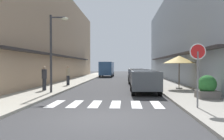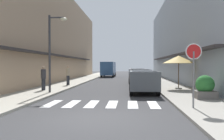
{
  "view_description": "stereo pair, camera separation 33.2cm",
  "coord_description": "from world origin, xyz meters",
  "px_view_note": "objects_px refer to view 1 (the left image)",
  "views": [
    {
      "loc": [
        0.92,
        -8.16,
        1.82
      ],
      "look_at": [
        -0.26,
        13.37,
        1.4
      ],
      "focal_mm": 38.81,
      "sensor_mm": 36.0,
      "label": 1
    },
    {
      "loc": [
        1.25,
        -8.14,
        1.82
      ],
      "look_at": [
        -0.26,
        13.37,
        1.4
      ],
      "focal_mm": 38.81,
      "sensor_mm": 36.0,
      "label": 2
    }
  ],
  "objects_px": {
    "street_lamp": "(54,45)",
    "planter_corner": "(207,88)",
    "round_street_sign": "(198,59)",
    "parked_car_mid": "(139,75)",
    "parked_car_near": "(145,79)",
    "parked_car_far": "(136,73)",
    "pedestrian_walking_far": "(68,75)",
    "delivery_van": "(107,68)",
    "cafe_umbrella": "(179,60)",
    "pedestrian_walking_near": "(44,78)"
  },
  "relations": [
    {
      "from": "round_street_sign",
      "to": "pedestrian_walking_near",
      "type": "relative_size",
      "value": 1.57
    },
    {
      "from": "cafe_umbrella",
      "to": "pedestrian_walking_near",
      "type": "xyz_separation_m",
      "value": [
        -9.44,
        -1.73,
        -1.26
      ]
    },
    {
      "from": "parked_car_far",
      "to": "cafe_umbrella",
      "type": "bearing_deg",
      "value": -74.88
    },
    {
      "from": "delivery_van",
      "to": "round_street_sign",
      "type": "relative_size",
      "value": 2.11
    },
    {
      "from": "street_lamp",
      "to": "cafe_umbrella",
      "type": "xyz_separation_m",
      "value": [
        8.39,
        2.94,
        -0.88
      ]
    },
    {
      "from": "round_street_sign",
      "to": "street_lamp",
      "type": "bearing_deg",
      "value": 145.25
    },
    {
      "from": "planter_corner",
      "to": "pedestrian_walking_far",
      "type": "height_order",
      "value": "pedestrian_walking_far"
    },
    {
      "from": "parked_car_mid",
      "to": "parked_car_far",
      "type": "distance_m",
      "value": 5.82
    },
    {
      "from": "parked_car_far",
      "to": "round_street_sign",
      "type": "relative_size",
      "value": 1.64
    },
    {
      "from": "parked_car_mid",
      "to": "cafe_umbrella",
      "type": "xyz_separation_m",
      "value": [
        2.67,
        -4.06,
        1.32
      ]
    },
    {
      "from": "parked_car_near",
      "to": "parked_car_mid",
      "type": "height_order",
      "value": "same"
    },
    {
      "from": "parked_car_near",
      "to": "parked_car_mid",
      "type": "relative_size",
      "value": 0.97
    },
    {
      "from": "parked_car_near",
      "to": "parked_car_far",
      "type": "height_order",
      "value": "same"
    },
    {
      "from": "street_lamp",
      "to": "planter_corner",
      "type": "relative_size",
      "value": 4.06
    },
    {
      "from": "parked_car_mid",
      "to": "pedestrian_walking_far",
      "type": "xyz_separation_m",
      "value": [
        -6.18,
        -1.42,
        0.08
      ]
    },
    {
      "from": "round_street_sign",
      "to": "parked_car_mid",
      "type": "bearing_deg",
      "value": 97.7
    },
    {
      "from": "pedestrian_walking_near",
      "to": "planter_corner",
      "type": "bearing_deg",
      "value": 18.71
    },
    {
      "from": "parked_car_near",
      "to": "round_street_sign",
      "type": "xyz_separation_m",
      "value": [
        1.64,
        -5.98,
        1.17
      ]
    },
    {
      "from": "delivery_van",
      "to": "pedestrian_walking_far",
      "type": "height_order",
      "value": "delivery_van"
    },
    {
      "from": "parked_car_near",
      "to": "parked_car_mid",
      "type": "distance_m",
      "value": 6.12
    },
    {
      "from": "round_street_sign",
      "to": "cafe_umbrella",
      "type": "height_order",
      "value": "round_street_sign"
    },
    {
      "from": "parked_car_far",
      "to": "delivery_van",
      "type": "xyz_separation_m",
      "value": [
        -4.21,
        10.64,
        0.48
      ]
    },
    {
      "from": "delivery_van",
      "to": "planter_corner",
      "type": "xyz_separation_m",
      "value": [
        7.18,
        -25.7,
        -0.74
      ]
    },
    {
      "from": "parked_car_mid",
      "to": "delivery_van",
      "type": "relative_size",
      "value": 0.82
    },
    {
      "from": "round_street_sign",
      "to": "cafe_umbrella",
      "type": "xyz_separation_m",
      "value": [
        1.03,
        8.04,
        0.15
      ]
    },
    {
      "from": "parked_car_far",
      "to": "pedestrian_walking_near",
      "type": "relative_size",
      "value": 2.57
    },
    {
      "from": "pedestrian_walking_near",
      "to": "delivery_van",
      "type": "bearing_deg",
      "value": 121.66
    },
    {
      "from": "parked_car_far",
      "to": "cafe_umbrella",
      "type": "distance_m",
      "value": 10.32
    },
    {
      "from": "cafe_umbrella",
      "to": "planter_corner",
      "type": "distance_m",
      "value": 5.42
    },
    {
      "from": "parked_car_mid",
      "to": "planter_corner",
      "type": "relative_size",
      "value": 3.73
    },
    {
      "from": "planter_corner",
      "to": "pedestrian_walking_far",
      "type": "xyz_separation_m",
      "value": [
        -9.14,
        7.82,
        0.33
      ]
    },
    {
      "from": "parked_car_far",
      "to": "pedestrian_walking_near",
      "type": "bearing_deg",
      "value": -120.24
    },
    {
      "from": "parked_car_near",
      "to": "planter_corner",
      "type": "bearing_deg",
      "value": -46.42
    },
    {
      "from": "pedestrian_walking_near",
      "to": "pedestrian_walking_far",
      "type": "distance_m",
      "value": 4.41
    },
    {
      "from": "planter_corner",
      "to": "pedestrian_walking_far",
      "type": "bearing_deg",
      "value": 139.48
    },
    {
      "from": "delivery_van",
      "to": "cafe_umbrella",
      "type": "xyz_separation_m",
      "value": [
        6.88,
        -20.52,
        0.83
      ]
    },
    {
      "from": "parked_car_mid",
      "to": "planter_corner",
      "type": "xyz_separation_m",
      "value": [
        2.97,
        -9.24,
        -0.25
      ]
    },
    {
      "from": "pedestrian_walking_far",
      "to": "round_street_sign",
      "type": "bearing_deg",
      "value": 170.61
    },
    {
      "from": "street_lamp",
      "to": "cafe_umbrella",
      "type": "distance_m",
      "value": 8.93
    },
    {
      "from": "street_lamp",
      "to": "pedestrian_walking_far",
      "type": "bearing_deg",
      "value": 94.71
    },
    {
      "from": "parked_car_near",
      "to": "round_street_sign",
      "type": "bearing_deg",
      "value": -74.69
    },
    {
      "from": "round_street_sign",
      "to": "pedestrian_walking_far",
      "type": "xyz_separation_m",
      "value": [
        -7.82,
        10.68,
        -1.09
      ]
    },
    {
      "from": "parked_car_far",
      "to": "pedestrian_walking_far",
      "type": "distance_m",
      "value": 9.52
    },
    {
      "from": "parked_car_far",
      "to": "cafe_umbrella",
      "type": "height_order",
      "value": "cafe_umbrella"
    },
    {
      "from": "cafe_umbrella",
      "to": "pedestrian_walking_far",
      "type": "relative_size",
      "value": 1.43
    },
    {
      "from": "round_street_sign",
      "to": "planter_corner",
      "type": "height_order",
      "value": "round_street_sign"
    },
    {
      "from": "parked_car_near",
      "to": "planter_corner",
      "type": "xyz_separation_m",
      "value": [
        2.97,
        -3.12,
        -0.25
      ]
    },
    {
      "from": "planter_corner",
      "to": "street_lamp",
      "type": "bearing_deg",
      "value": 165.55
    },
    {
      "from": "street_lamp",
      "to": "parked_car_mid",
      "type": "bearing_deg",
      "value": 50.76
    },
    {
      "from": "parked_car_mid",
      "to": "parked_car_near",
      "type": "bearing_deg",
      "value": -90.0
    }
  ]
}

